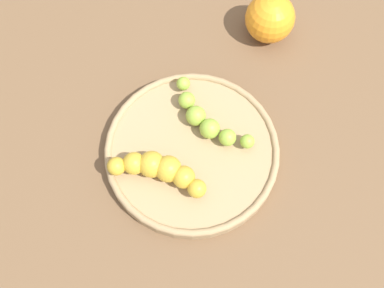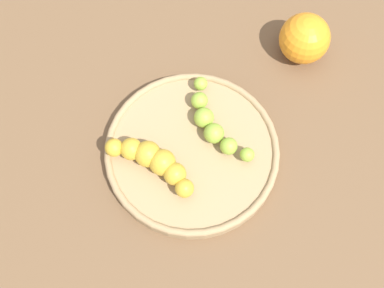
# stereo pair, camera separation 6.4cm
# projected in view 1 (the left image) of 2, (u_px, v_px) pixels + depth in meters

# --- Properties ---
(ground_plane) EXTENTS (2.40, 2.40, 0.00)m
(ground_plane) POSITION_uv_depth(u_px,v_px,m) (192.00, 154.00, 0.68)
(ground_plane) COLOR brown
(fruit_bowl) EXTENTS (0.24, 0.24, 0.02)m
(fruit_bowl) POSITION_uv_depth(u_px,v_px,m) (192.00, 151.00, 0.67)
(fruit_bowl) COLOR #A08259
(fruit_bowl) RESTS_ON ground_plane
(banana_spotted) EXTENTS (0.14, 0.05, 0.04)m
(banana_spotted) POSITION_uv_depth(u_px,v_px,m) (159.00, 170.00, 0.63)
(banana_spotted) COLOR gold
(banana_spotted) RESTS_ON fruit_bowl
(banana_green) EXTENTS (0.14, 0.08, 0.03)m
(banana_green) POSITION_uv_depth(u_px,v_px,m) (206.00, 119.00, 0.66)
(banana_green) COLOR #8CAD38
(banana_green) RESTS_ON fruit_bowl
(orange_fruit) EXTENTS (0.08, 0.08, 0.08)m
(orange_fruit) POSITION_uv_depth(u_px,v_px,m) (270.00, 18.00, 0.72)
(orange_fruit) COLOR orange
(orange_fruit) RESTS_ON ground_plane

